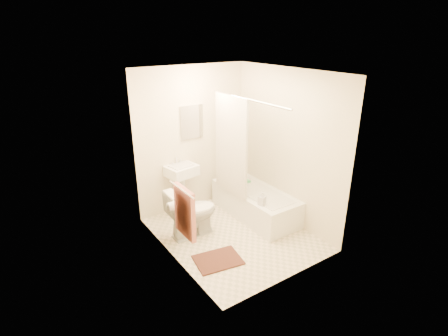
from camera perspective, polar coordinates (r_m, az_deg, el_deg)
floor at (r=5.40m, az=1.52°, el=-10.74°), size 2.40×2.40×0.00m
ceiling at (r=4.59m, az=1.82°, el=15.50°), size 2.40×2.40×0.00m
wall_back at (r=5.83m, az=-5.26°, el=4.68°), size 2.00×0.02×2.40m
wall_left at (r=4.39m, az=-9.01°, el=-1.26°), size 0.02×2.40×2.40m
wall_right at (r=5.48m, az=10.20°, el=3.31°), size 0.02×2.40×2.40m
mirror at (r=5.73m, az=-5.27°, el=7.50°), size 0.40×0.03×0.55m
curtain_rod at (r=4.90m, az=3.96°, el=11.13°), size 0.03×1.70×0.03m
shower_curtain at (r=5.41m, az=1.15°, el=3.63°), size 0.04×0.80×1.55m
towel_bar at (r=4.24m, az=-6.98°, el=-3.47°), size 0.02×0.60×0.02m
towel at (r=4.40m, az=-6.44°, el=-7.16°), size 0.06×0.45×0.66m
toilet_paper at (r=4.73m, az=-8.52°, el=-6.19°), size 0.11×0.12×0.12m
toilet at (r=5.24m, az=-5.25°, el=-7.20°), size 0.77×0.44×0.74m
sink at (r=5.84m, az=-6.92°, el=-3.11°), size 0.53×0.45×0.92m
bathtub at (r=5.84m, az=5.09°, el=-5.64°), size 0.69×1.58×0.44m
bath_mat at (r=4.85m, az=-1.00°, el=-14.77°), size 0.68×0.55×0.02m
soap_bottle at (r=5.25m, az=6.24°, el=-5.00°), size 0.12×0.12×0.21m
scrub_brush at (r=6.06m, az=3.60°, el=-2.02°), size 0.06×0.20×0.04m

